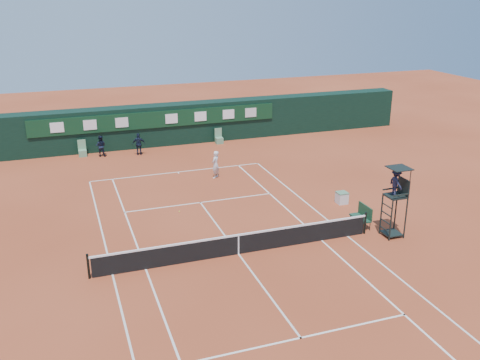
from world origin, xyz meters
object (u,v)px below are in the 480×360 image
umpire_chair (396,187)px  tennis_net (238,244)px  cooler (342,198)px  player (215,165)px  player_bench (362,215)px

umpire_chair → tennis_net: bearing=175.0°
cooler → player: player is taller
tennis_net → cooler: tennis_net is taller
player_bench → player: 10.43m
cooler → player: bearing=130.1°
umpire_chair → cooler: size_ratio=5.30×
player → cooler: bearing=85.2°
tennis_net → player: (1.99, 10.06, 0.35)m
umpire_chair → player_bench: 2.46m
tennis_net → player_bench: 6.78m
tennis_net → player_bench: same height
umpire_chair → cooler: (-0.18, 4.41, -2.13)m
tennis_net → cooler: (7.29, 3.76, -0.18)m
tennis_net → cooler: bearing=27.3°
umpire_chair → player_bench: (-0.74, 1.43, -1.86)m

